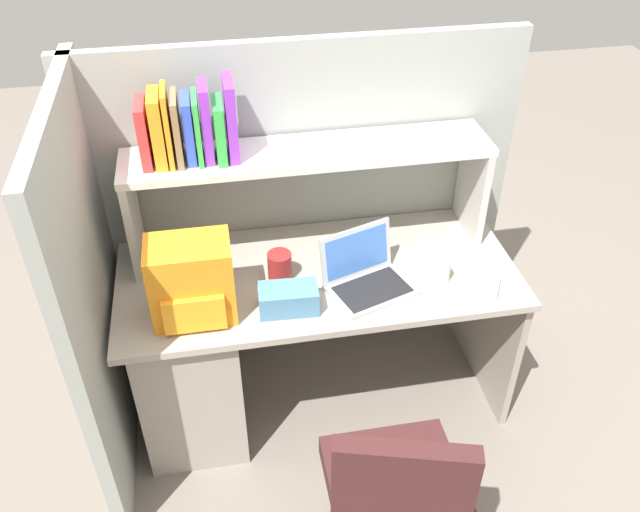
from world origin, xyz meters
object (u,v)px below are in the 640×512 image
object	(u,v)px
backpack	(192,282)
paper_cup	(441,271)
laptop	(366,276)
computer_mouse	(491,285)
tissue_box	(288,299)
snack_canister	(280,266)

from	to	relation	value
backpack	paper_cup	bearing A→B (deg)	1.77
laptop	computer_mouse	size ratio (longest dim) A/B	3.60
laptop	paper_cup	distance (m)	0.30
laptop	computer_mouse	xyz separation A→B (m)	(0.48, -0.10, -0.03)
laptop	backpack	xyz separation A→B (m)	(-0.66, -0.04, 0.10)
paper_cup	tissue_box	world-z (taller)	tissue_box
paper_cup	snack_canister	distance (m)	0.63
computer_mouse	laptop	bearing A→B (deg)	-164.34
laptop	snack_canister	distance (m)	0.34
backpack	computer_mouse	size ratio (longest dim) A/B	3.01
backpack	snack_canister	distance (m)	0.38
laptop	backpack	size ratio (longest dim) A/B	1.20
laptop	backpack	distance (m)	0.67
laptop	tissue_box	distance (m)	0.32
backpack	paper_cup	xyz separation A→B (m)	(0.96, 0.03, -0.11)
tissue_box	paper_cup	bearing A→B (deg)	9.05
backpack	computer_mouse	distance (m)	1.14
snack_canister	backpack	bearing A→B (deg)	-155.61
paper_cup	tissue_box	distance (m)	0.62
backpack	snack_canister	world-z (taller)	backpack
backpack	computer_mouse	bearing A→B (deg)	-3.03
backpack	snack_canister	bearing A→B (deg)	24.39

